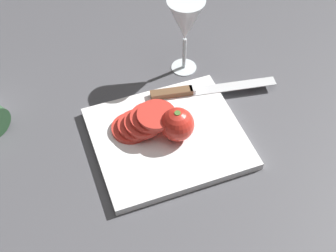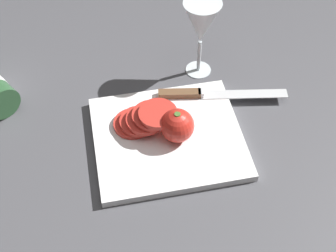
{
  "view_description": "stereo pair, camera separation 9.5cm",
  "coord_description": "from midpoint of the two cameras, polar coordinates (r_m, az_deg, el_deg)",
  "views": [
    {
      "loc": [
        0.29,
        0.6,
        0.78
      ],
      "look_at": [
        0.08,
        0.03,
        0.05
      ],
      "focal_mm": 50.0,
      "sensor_mm": 36.0,
      "label": 1
    },
    {
      "loc": [
        0.2,
        0.63,
        0.78
      ],
      "look_at": [
        0.08,
        0.03,
        0.05
      ],
      "focal_mm": 50.0,
      "sensor_mm": 36.0,
      "label": 2
    }
  ],
  "objects": [
    {
      "name": "ground_plane",
      "position": [
        1.02,
        6.93,
        0.14
      ],
      "size": [
        3.0,
        3.0,
        0.0
      ],
      "primitive_type": "plane",
      "color": "#4C4C51"
    },
    {
      "name": "cutting_board",
      "position": [
        0.98,
        2.77,
        -1.62
      ],
      "size": [
        0.31,
        0.27,
        0.02
      ],
      "color": "white",
      "rests_on": "ground_plane"
    },
    {
      "name": "wine_glass",
      "position": [
        1.05,
        6.72,
        12.0
      ],
      "size": [
        0.08,
        0.08,
        0.19
      ],
      "color": "silver",
      "rests_on": "ground_plane"
    },
    {
      "name": "whole_tomato",
      "position": [
        0.95,
        4.0,
        -0.11
      ],
      "size": [
        0.07,
        0.07,
        0.07
      ],
      "color": "red",
      "rests_on": "cutting_board"
    },
    {
      "name": "knife",
      "position": [
        1.05,
        6.22,
        3.78
      ],
      "size": [
        0.29,
        0.07,
        0.01
      ],
      "rotation": [
        0.0,
        0.0,
        2.97
      ],
      "color": "silver",
      "rests_on": "cutting_board"
    },
    {
      "name": "tomato_slice_stack_near",
      "position": [
        0.97,
        -0.03,
        0.72
      ],
      "size": [
        0.13,
        0.1,
        0.05
      ],
      "color": "red",
      "rests_on": "cutting_board"
    }
  ]
}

